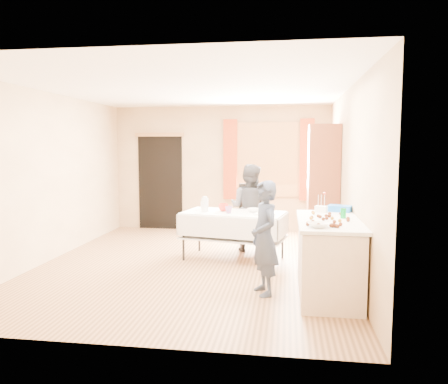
% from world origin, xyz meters
% --- Properties ---
extents(floor, '(4.50, 5.50, 0.02)m').
position_xyz_m(floor, '(0.00, 0.00, -0.01)').
color(floor, '#9E7047').
rests_on(floor, ground).
extents(ceiling, '(4.50, 5.50, 0.02)m').
position_xyz_m(ceiling, '(0.00, 0.00, 2.61)').
color(ceiling, white).
rests_on(ceiling, floor).
extents(wall_back, '(4.50, 0.02, 2.60)m').
position_xyz_m(wall_back, '(0.00, 2.76, 1.30)').
color(wall_back, tan).
rests_on(wall_back, floor).
extents(wall_front, '(4.50, 0.02, 2.60)m').
position_xyz_m(wall_front, '(0.00, -2.76, 1.30)').
color(wall_front, tan).
rests_on(wall_front, floor).
extents(wall_left, '(0.02, 5.50, 2.60)m').
position_xyz_m(wall_left, '(-2.26, 0.00, 1.30)').
color(wall_left, tan).
rests_on(wall_left, floor).
extents(wall_right, '(0.02, 5.50, 2.60)m').
position_xyz_m(wall_right, '(2.26, 0.00, 1.30)').
color(wall_right, tan).
rests_on(wall_right, floor).
extents(window_frame, '(1.32, 0.06, 1.52)m').
position_xyz_m(window_frame, '(1.00, 2.72, 1.50)').
color(window_frame, olive).
rests_on(window_frame, wall_back).
extents(window_pane, '(1.20, 0.02, 1.40)m').
position_xyz_m(window_pane, '(1.00, 2.71, 1.50)').
color(window_pane, white).
rests_on(window_pane, wall_back).
extents(curtain_left, '(0.28, 0.06, 1.65)m').
position_xyz_m(curtain_left, '(0.22, 2.67, 1.50)').
color(curtain_left, '#9E3516').
rests_on(curtain_left, wall_back).
extents(curtain_right, '(0.28, 0.06, 1.65)m').
position_xyz_m(curtain_right, '(1.78, 2.67, 1.50)').
color(curtain_right, '#9E3516').
rests_on(curtain_right, wall_back).
extents(doorway, '(0.95, 0.04, 2.00)m').
position_xyz_m(doorway, '(-1.30, 2.73, 1.00)').
color(doorway, black).
rests_on(doorway, floor).
extents(door_lintel, '(1.05, 0.06, 0.08)m').
position_xyz_m(door_lintel, '(-1.30, 2.70, 2.02)').
color(door_lintel, olive).
rests_on(door_lintel, wall_back).
extents(cabinet, '(0.50, 0.60, 2.13)m').
position_xyz_m(cabinet, '(1.99, 1.12, 1.07)').
color(cabinet, brown).
rests_on(cabinet, floor).
extents(counter, '(0.72, 1.53, 0.91)m').
position_xyz_m(counter, '(1.89, -1.08, 0.45)').
color(counter, beige).
rests_on(counter, floor).
extents(party_table, '(1.71, 1.10, 0.75)m').
position_xyz_m(party_table, '(0.57, 0.38, 0.45)').
color(party_table, black).
rests_on(party_table, floor).
extents(chair, '(0.55, 0.55, 1.12)m').
position_xyz_m(chair, '(0.81, 1.25, 0.33)').
color(chair, black).
rests_on(chair, floor).
extents(girl, '(0.74, 0.69, 1.37)m').
position_xyz_m(girl, '(1.13, -1.18, 0.68)').
color(girl, '#252F45').
rests_on(girl, floor).
extents(woman, '(1.07, 1.01, 1.47)m').
position_xyz_m(woman, '(0.77, 0.99, 0.74)').
color(woman, black).
rests_on(woman, floor).
extents(soda_can, '(0.08, 0.08, 0.12)m').
position_xyz_m(soda_can, '(2.07, -0.97, 0.97)').
color(soda_can, '#05932F').
rests_on(soda_can, counter).
extents(mixing_bowl, '(0.32, 0.32, 0.05)m').
position_xyz_m(mixing_bowl, '(1.73, -1.62, 0.94)').
color(mixing_bowl, white).
rests_on(mixing_bowl, counter).
extents(foam_block, '(0.18, 0.15, 0.08)m').
position_xyz_m(foam_block, '(1.84, -0.49, 0.95)').
color(foam_block, white).
rests_on(foam_block, counter).
extents(blue_basket, '(0.35, 0.29, 0.08)m').
position_xyz_m(blue_basket, '(2.09, -0.40, 0.95)').
color(blue_basket, blue).
rests_on(blue_basket, counter).
extents(pitcher, '(0.11, 0.11, 0.22)m').
position_xyz_m(pitcher, '(0.12, 0.35, 0.86)').
color(pitcher, silver).
rests_on(pitcher, party_table).
extents(cup_red, '(0.26, 0.26, 0.12)m').
position_xyz_m(cup_red, '(0.40, 0.45, 0.81)').
color(cup_red, red).
rests_on(cup_red, party_table).
extents(cup_rainbow, '(0.20, 0.20, 0.11)m').
position_xyz_m(cup_rainbow, '(0.51, 0.26, 0.80)').
color(cup_rainbow, red).
rests_on(cup_rainbow, party_table).
extents(small_bowl, '(0.22, 0.22, 0.06)m').
position_xyz_m(small_bowl, '(0.87, 0.44, 0.78)').
color(small_bowl, white).
rests_on(small_bowl, party_table).
extents(pastry_tray, '(0.34, 0.30, 0.02)m').
position_xyz_m(pastry_tray, '(1.06, 0.19, 0.76)').
color(pastry_tray, white).
rests_on(pastry_tray, party_table).
extents(bottle, '(0.13, 0.13, 0.18)m').
position_xyz_m(bottle, '(0.04, 0.68, 0.84)').
color(bottle, white).
rests_on(bottle, party_table).
extents(cake_balls, '(0.53, 1.01, 0.04)m').
position_xyz_m(cake_balls, '(1.86, -1.22, 0.93)').
color(cake_balls, '#3F2314').
rests_on(cake_balls, counter).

